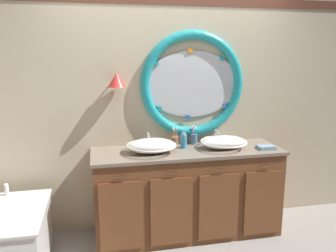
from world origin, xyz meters
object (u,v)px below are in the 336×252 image
object	(u,v)px
soap_dispenser	(184,141)
folded_hand_towel	(266,147)
sink_basin_left	(151,146)
toothbrush_holder_left	(175,141)
sink_basin_right	(224,142)
toothbrush_holder_right	(194,138)

from	to	relation	value
soap_dispenser	folded_hand_towel	xyz separation A→B (m)	(0.79, -0.20, -0.06)
sink_basin_left	toothbrush_holder_left	world-z (taller)	toothbrush_holder_left
toothbrush_holder_left	folded_hand_towel	world-z (taller)	toothbrush_holder_left
sink_basin_left	folded_hand_towel	size ratio (longest dim) A/B	2.68
sink_basin_right	folded_hand_towel	size ratio (longest dim) A/B	2.60
sink_basin_left	soap_dispenser	world-z (taller)	soap_dispenser
sink_basin_right	soap_dispenser	world-z (taller)	soap_dispenser
sink_basin_left	sink_basin_right	world-z (taller)	sink_basin_left
toothbrush_holder_left	folded_hand_towel	bearing A→B (deg)	-18.59
toothbrush_holder_right	sink_basin_right	bearing A→B (deg)	-43.74
folded_hand_towel	sink_basin_right	bearing A→B (deg)	165.56
sink_basin_right	soap_dispenser	xyz separation A→B (m)	(-0.39, 0.10, 0.01)
toothbrush_holder_right	soap_dispenser	world-z (taller)	toothbrush_holder_right
sink_basin_left	toothbrush_holder_right	xyz separation A→B (m)	(0.49, 0.23, -0.01)
sink_basin_left	soap_dispenser	distance (m)	0.35
toothbrush_holder_left	soap_dispenser	size ratio (longest dim) A/B	1.19
sink_basin_left	soap_dispenser	bearing A→B (deg)	15.75
soap_dispenser	folded_hand_towel	size ratio (longest dim) A/B	0.93
sink_basin_right	soap_dispenser	distance (m)	0.40
toothbrush_holder_left	folded_hand_towel	xyz separation A→B (m)	(0.86, -0.29, -0.04)
sink_basin_right	toothbrush_holder_right	bearing A→B (deg)	136.26
sink_basin_left	folded_hand_towel	distance (m)	1.14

